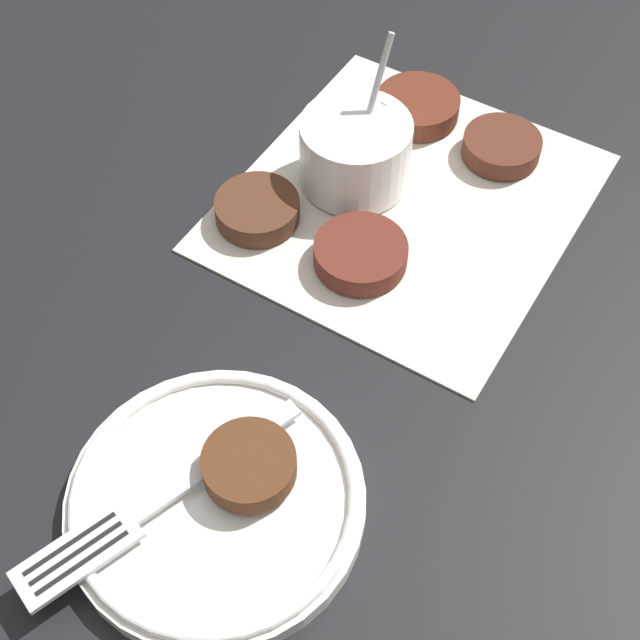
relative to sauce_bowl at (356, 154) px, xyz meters
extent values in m
plane|color=black|center=(0.01, -0.05, -0.03)|extent=(4.00, 4.00, 0.00)
cube|color=silver|center=(0.01, -0.04, -0.03)|extent=(0.32, 0.30, 0.00)
cylinder|color=white|center=(0.00, 0.00, 0.00)|extent=(0.09, 0.09, 0.06)
cylinder|color=#C65123|center=(0.00, 0.00, -0.01)|extent=(0.07, 0.07, 0.03)
cone|color=white|center=(0.04, 0.00, 0.02)|extent=(0.02, 0.02, 0.02)
cylinder|color=silver|center=(0.02, 0.00, 0.04)|extent=(0.05, 0.01, 0.10)
cylinder|color=#5B261D|center=(-0.06, -0.06, -0.02)|extent=(0.07, 0.07, 0.02)
cylinder|color=#51281C|center=(0.10, -0.07, -0.02)|extent=(0.06, 0.06, 0.02)
cylinder|color=#582719|center=(0.09, 0.01, -0.02)|extent=(0.07, 0.07, 0.02)
cylinder|color=#4D2B1C|center=(-0.08, 0.03, -0.02)|extent=(0.07, 0.07, 0.02)
cylinder|color=white|center=(-0.27, -0.12, -0.02)|extent=(0.18, 0.18, 0.01)
torus|color=white|center=(-0.27, -0.12, -0.01)|extent=(0.18, 0.18, 0.01)
cylinder|color=#512D19|center=(-0.24, -0.13, 0.00)|extent=(0.06, 0.06, 0.02)
cube|color=silver|center=(-0.25, -0.11, -0.01)|extent=(0.12, 0.03, 0.00)
cube|color=silver|center=(-0.35, -0.09, -0.01)|extent=(0.08, 0.04, 0.00)
cube|color=black|center=(-0.35, -0.09, 0.00)|extent=(0.06, 0.01, 0.00)
cube|color=black|center=(-0.35, -0.09, 0.00)|extent=(0.06, 0.01, 0.00)
cube|color=black|center=(-0.35, -0.10, 0.00)|extent=(0.06, 0.01, 0.00)
camera|label=1|loc=(-0.40, -0.33, 0.48)|focal=50.00mm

